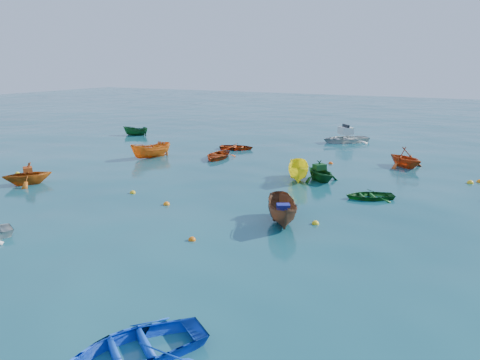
% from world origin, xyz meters
% --- Properties ---
extents(ground, '(160.00, 160.00, 0.00)m').
position_xyz_m(ground, '(0.00, 0.00, 0.00)').
color(ground, '#0A3E49').
rests_on(ground, ground).
extents(sampan_brown_mid, '(2.64, 3.46, 1.26)m').
position_xyz_m(sampan_brown_mid, '(4.49, 0.50, 0.00)').
color(sampan_brown_mid, brown).
rests_on(sampan_brown_mid, ground).
extents(dinghy_blue_se, '(3.89, 4.12, 0.70)m').
position_xyz_m(dinghy_blue_se, '(5.09, -9.97, 0.00)').
color(dinghy_blue_se, blue).
rests_on(dinghy_blue_se, ground).
extents(dinghy_orange_w, '(3.36, 3.45, 1.38)m').
position_xyz_m(dinghy_orange_w, '(-11.13, -0.19, 0.00)').
color(dinghy_orange_w, '#BB5611').
rests_on(dinghy_orange_w, ground).
extents(sampan_yellow_mid, '(2.26, 3.46, 1.25)m').
position_xyz_m(sampan_yellow_mid, '(2.37, 8.01, 0.00)').
color(sampan_yellow_mid, yellow).
rests_on(sampan_yellow_mid, ground).
extents(dinghy_green_e, '(3.02, 2.75, 0.51)m').
position_xyz_m(dinghy_green_e, '(7.02, 6.09, 0.00)').
color(dinghy_green_e, '#14571B').
rests_on(dinghy_green_e, ground).
extents(dinghy_red_nw, '(3.14, 2.60, 0.56)m').
position_xyz_m(dinghy_red_nw, '(-5.62, 15.08, 0.00)').
color(dinghy_red_nw, '#A9340E').
rests_on(dinghy_red_nw, ground).
extents(sampan_orange_n, '(2.43, 3.41, 1.24)m').
position_xyz_m(sampan_orange_n, '(-9.60, 9.21, 0.00)').
color(sampan_orange_n, orange).
rests_on(sampan_orange_n, ground).
extents(dinghy_green_n, '(3.32, 3.26, 1.32)m').
position_xyz_m(dinghy_green_n, '(3.57, 8.45, 0.00)').
color(dinghy_green_n, '#125121').
rests_on(dinghy_green_n, ground).
extents(dinghy_red_far, '(2.73, 3.43, 0.64)m').
position_xyz_m(dinghy_red_far, '(-5.16, 11.24, 0.00)').
color(dinghy_red_far, '#AB380E').
rests_on(dinghy_red_far, ground).
extents(dinghy_orange_far, '(3.64, 3.57, 1.45)m').
position_xyz_m(dinghy_orange_far, '(7.41, 14.71, 0.00)').
color(dinghy_orange_far, '#C14312').
rests_on(dinghy_orange_far, ground).
extents(sampan_green_far, '(2.61, 1.60, 0.95)m').
position_xyz_m(sampan_green_far, '(-17.70, 17.09, 0.00)').
color(sampan_green_far, '#10461D').
rests_on(sampan_green_far, ground).
extents(motorboat_white, '(5.07, 4.96, 1.46)m').
position_xyz_m(motorboat_white, '(1.16, 22.63, 0.00)').
color(motorboat_white, silver).
rests_on(motorboat_white, ground).
extents(tarp_blue_a, '(0.70, 0.65, 0.27)m').
position_xyz_m(tarp_blue_a, '(4.56, 0.37, 0.77)').
color(tarp_blue_a, navy).
rests_on(tarp_blue_a, sampan_brown_mid).
extents(tarp_orange_a, '(0.80, 0.76, 0.31)m').
position_xyz_m(tarp_orange_a, '(-11.11, -0.15, 0.84)').
color(tarp_orange_a, '#AF3D12').
rests_on(tarp_orange_a, dinghy_orange_w).
extents(tarp_green_b, '(0.84, 0.86, 0.33)m').
position_xyz_m(tarp_green_b, '(3.49, 8.51, 0.83)').
color(tarp_green_b, '#11441A').
rests_on(tarp_green_b, dinghy_green_n).
extents(buoy_ye_a, '(0.32, 0.32, 0.32)m').
position_xyz_m(buoy_ye_a, '(-4.52, 1.14, 0.00)').
color(buoy_ye_a, gold).
rests_on(buoy_ye_a, ground).
extents(buoy_or_b, '(0.31, 0.31, 0.31)m').
position_xyz_m(buoy_or_b, '(2.10, -3.10, 0.00)').
color(buoy_or_b, '#DA640B').
rests_on(buoy_or_b, ground).
extents(buoy_ye_b, '(0.31, 0.31, 0.31)m').
position_xyz_m(buoy_ye_b, '(-13.85, 1.17, 0.00)').
color(buoy_ye_b, yellow).
rests_on(buoy_ye_b, ground).
extents(buoy_or_c, '(0.33, 0.33, 0.33)m').
position_xyz_m(buoy_or_c, '(-1.65, 0.29, 0.00)').
color(buoy_or_c, orange).
rests_on(buoy_or_c, ground).
extents(buoy_ye_c, '(0.32, 0.32, 0.32)m').
position_xyz_m(buoy_ye_c, '(5.82, 1.03, 0.00)').
color(buoy_ye_c, yellow).
rests_on(buoy_ye_c, ground).
extents(buoy_or_d, '(0.34, 0.34, 0.34)m').
position_xyz_m(buoy_or_d, '(11.99, 12.50, 0.00)').
color(buoy_or_d, orange).
rests_on(buoy_or_d, ground).
extents(buoy_ye_d, '(0.29, 0.29, 0.29)m').
position_xyz_m(buoy_ye_d, '(-10.14, 10.28, 0.00)').
color(buoy_ye_d, gold).
rests_on(buoy_ye_d, ground).
extents(buoy_or_e, '(0.32, 0.32, 0.32)m').
position_xyz_m(buoy_or_e, '(2.72, 13.33, 0.00)').
color(buoy_or_e, '#F1510D').
rests_on(buoy_or_e, ground).
extents(buoy_ye_e, '(0.38, 0.38, 0.38)m').
position_xyz_m(buoy_ye_e, '(11.52, 11.95, 0.00)').
color(buoy_ye_e, yellow).
rests_on(buoy_ye_e, ground).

